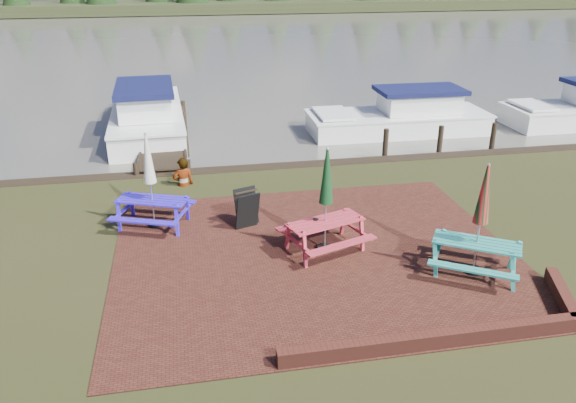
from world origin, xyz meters
The scene contains 12 objects.
ground centered at (0.00, 0.00, 0.00)m, with size 120.00×120.00×0.00m, color black.
paving centered at (0.00, 1.00, 0.01)m, with size 9.00×7.50×0.02m, color #3B1812.
brick_wall centered at (2.15, -2.42, 0.15)m, with size 6.21×1.79×0.30m.
water centered at (0.00, 37.00, 0.00)m, with size 120.00×60.00×0.02m, color #4B4740.
picnic_table_teal centered at (3.15, -0.41, 0.87)m, with size 2.35×2.29×2.47m.
picnic_table_red centered at (0.27, 1.18, 0.86)m, with size 2.19×2.07×2.46m.
picnic_table_blue centered at (-3.64, 3.23, 0.85)m, with size 2.19×2.08×2.42m.
chalkboard centered at (-1.34, 2.74, 0.50)m, with size 0.64×0.75×0.96m.
jetty centered at (-3.50, 11.28, 0.11)m, with size 1.76×9.08×1.00m.
boat_jetty centered at (-4.13, 12.33, 0.47)m, with size 2.95×7.88×2.26m.
boat_near centered at (5.75, 10.52, 0.38)m, with size 7.13×2.57×1.92m.
person centered at (-2.87, 5.86, 0.85)m, with size 0.62×0.41×1.69m, color gray.
Camera 1 is at (-2.70, -9.93, 6.23)m, focal length 35.00 mm.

